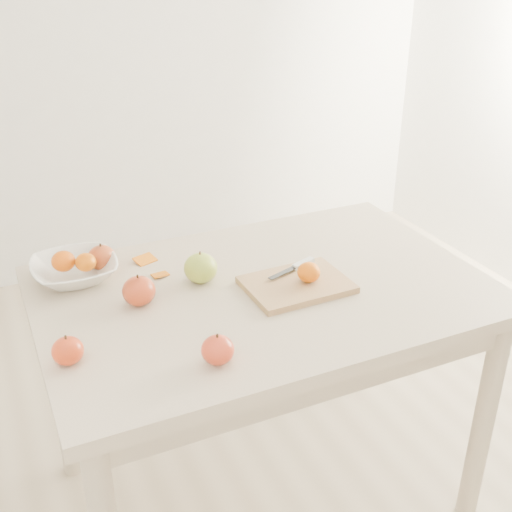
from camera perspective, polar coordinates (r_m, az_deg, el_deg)
name	(u,v)px	position (r m, az deg, el deg)	size (l,w,h in m)	color
ground	(262,489)	(2.20, 0.58, -19.97)	(3.50, 3.50, 0.00)	#C6B293
table	(263,318)	(1.79, 0.67, -5.50)	(1.20, 0.80, 0.75)	#C7B797
cutting_board	(297,285)	(1.73, 3.63, -2.56)	(0.27, 0.20, 0.02)	#AF7F57
board_tangerine	(309,272)	(1.72, 4.71, -1.44)	(0.06, 0.06, 0.05)	#DE5D07
fruit_bowl	(75,270)	(1.83, -15.82, -1.22)	(0.23, 0.23, 0.06)	white
bowl_tangerine_near	(63,261)	(1.82, -16.75, -0.44)	(0.06, 0.06, 0.06)	orange
bowl_tangerine_far	(86,262)	(1.81, -14.90, -0.53)	(0.06, 0.06, 0.05)	orange
orange_peel_a	(145,261)	(1.89, -9.83, -0.42)	(0.06, 0.04, 0.00)	orange
orange_peel_b	(160,275)	(1.81, -8.52, -1.71)	(0.04, 0.04, 0.00)	orange
paring_knife	(300,265)	(1.80, 3.91, -0.81)	(0.17, 0.07, 0.01)	white
apple_green	(201,268)	(1.75, -4.94, -1.07)	(0.09, 0.09, 0.08)	olive
apple_red_a	(102,258)	(1.86, -13.54, -0.14)	(0.08, 0.08, 0.07)	maroon
apple_red_d	(68,351)	(1.49, -16.40, -8.08)	(0.07, 0.07, 0.06)	#9D1A0E
apple_red_b	(139,291)	(1.67, -10.37, -3.07)	(0.09, 0.09, 0.08)	#8D0706
apple_red_c	(218,350)	(1.43, -3.43, -8.33)	(0.07, 0.07, 0.07)	maroon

